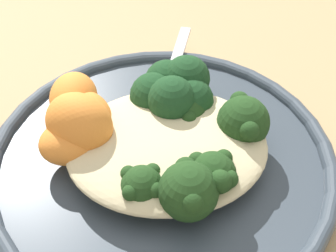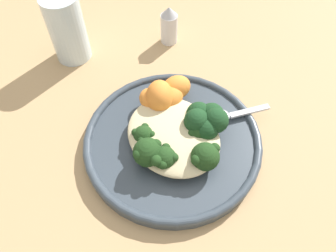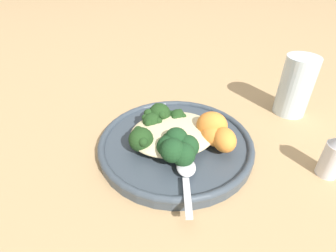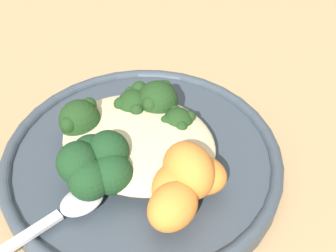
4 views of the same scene
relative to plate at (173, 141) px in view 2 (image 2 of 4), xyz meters
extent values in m
plane|color=tan|center=(-0.01, -0.02, -0.01)|extent=(4.00, 4.00, 0.00)
cylinder|color=#38424C|center=(0.00, 0.00, 0.00)|extent=(0.26, 0.26, 0.02)
torus|color=#38424C|center=(0.00, 0.00, 0.00)|extent=(0.26, 0.26, 0.01)
ellipsoid|color=beige|center=(0.00, 0.00, 0.02)|extent=(0.14, 0.12, 0.02)
ellipsoid|color=#8EB25B|center=(0.02, 0.00, 0.02)|extent=(0.02, 0.07, 0.02)
sphere|color=#1E3D19|center=(0.02, 0.04, 0.03)|extent=(0.03, 0.03, 0.03)
sphere|color=#1E3D19|center=(0.02, 0.05, 0.03)|extent=(0.01, 0.01, 0.01)
sphere|color=#1E3D19|center=(0.01, 0.05, 0.03)|extent=(0.01, 0.01, 0.01)
sphere|color=#1E3D19|center=(0.01, 0.03, 0.03)|extent=(0.01, 0.01, 0.01)
sphere|color=#1E3D19|center=(0.02, 0.03, 0.03)|extent=(0.01, 0.01, 0.01)
ellipsoid|color=#8EB25B|center=(0.01, 0.01, 0.02)|extent=(0.06, 0.09, 0.01)
sphere|color=#1E3D19|center=(-0.02, 0.05, 0.03)|extent=(0.04, 0.04, 0.04)
sphere|color=#1E3D19|center=(-0.01, 0.06, 0.04)|extent=(0.02, 0.02, 0.02)
sphere|color=#1E3D19|center=(-0.03, 0.05, 0.04)|extent=(0.02, 0.02, 0.02)
sphere|color=#1E3D19|center=(-0.01, 0.04, 0.04)|extent=(0.02, 0.02, 0.02)
ellipsoid|color=#8EB25B|center=(0.01, 0.00, 0.02)|extent=(0.08, 0.08, 0.02)
sphere|color=#1E3D19|center=(-0.03, 0.04, 0.03)|extent=(0.03, 0.03, 0.03)
sphere|color=#1E3D19|center=(-0.02, 0.04, 0.03)|extent=(0.01, 0.01, 0.01)
sphere|color=#1E3D19|center=(-0.04, 0.04, 0.03)|extent=(0.01, 0.01, 0.01)
sphere|color=#1E3D19|center=(-0.04, 0.03, 0.03)|extent=(0.01, 0.01, 0.01)
sphere|color=#1E3D19|center=(-0.02, 0.03, 0.03)|extent=(0.01, 0.01, 0.01)
ellipsoid|color=#8EB25B|center=(-0.02, -0.01, 0.02)|extent=(0.09, 0.02, 0.02)
sphere|color=#1E3D19|center=(-0.06, -0.01, 0.03)|extent=(0.04, 0.04, 0.04)
sphere|color=#1E3D19|center=(-0.06, 0.01, 0.04)|extent=(0.01, 0.01, 0.01)
sphere|color=#1E3D19|center=(-0.06, -0.02, 0.04)|extent=(0.01, 0.01, 0.01)
ellipsoid|color=#8EB25B|center=(0.00, -0.01, 0.02)|extent=(0.06, 0.04, 0.01)
sphere|color=#1E3D19|center=(-0.02, -0.03, 0.03)|extent=(0.03, 0.03, 0.03)
sphere|color=#1E3D19|center=(-0.02, -0.02, 0.03)|extent=(0.01, 0.01, 0.01)
sphere|color=#1E3D19|center=(-0.02, -0.04, 0.03)|extent=(0.01, 0.01, 0.01)
ellipsoid|color=orange|center=(0.06, -0.05, 0.03)|extent=(0.04, 0.05, 0.04)
ellipsoid|color=orange|center=(0.05, -0.03, 0.03)|extent=(0.05, 0.05, 0.03)
ellipsoid|color=orange|center=(0.06, -0.02, 0.03)|extent=(0.06, 0.06, 0.05)
ellipsoid|color=orange|center=(0.06, -0.01, 0.03)|extent=(0.05, 0.05, 0.03)
sphere|color=#193D1E|center=(0.00, -0.05, 0.03)|extent=(0.04, 0.04, 0.04)
sphere|color=#193D1E|center=(-0.01, -0.03, 0.04)|extent=(0.04, 0.04, 0.04)
sphere|color=#193D1E|center=(-0.03, -0.04, 0.03)|extent=(0.04, 0.04, 0.04)
sphere|color=#193D1E|center=(-0.03, -0.05, 0.04)|extent=(0.04, 0.04, 0.04)
sphere|color=#193D1E|center=(-0.01, -0.06, 0.03)|extent=(0.04, 0.04, 0.04)
cube|color=silver|center=(-0.03, -0.12, 0.01)|extent=(0.03, 0.06, 0.00)
ellipsoid|color=silver|center=(-0.01, -0.07, 0.02)|extent=(0.04, 0.05, 0.01)
cylinder|color=silver|center=(0.26, 0.03, 0.05)|extent=(0.06, 0.06, 0.12)
cylinder|color=silver|center=(0.19, -0.13, 0.02)|extent=(0.03, 0.03, 0.06)
cone|color=#B2B2B7|center=(0.19, -0.13, 0.05)|extent=(0.03, 0.03, 0.02)
camera|label=1|loc=(0.03, 0.27, 0.31)|focal=60.00mm
camera|label=2|loc=(-0.21, 0.16, 0.40)|focal=35.00mm
camera|label=3|loc=(-0.13, -0.32, 0.28)|focal=28.00mm
camera|label=4|loc=(0.16, -0.24, 0.32)|focal=50.00mm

